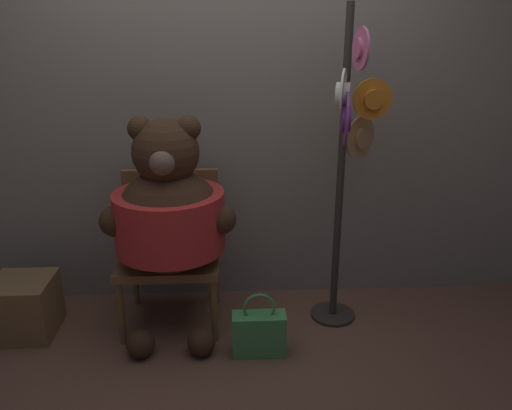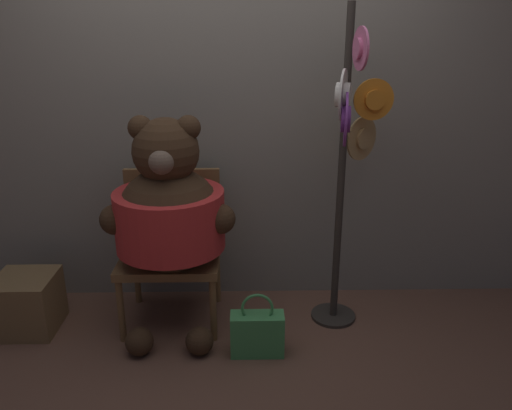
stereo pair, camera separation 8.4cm
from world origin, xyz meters
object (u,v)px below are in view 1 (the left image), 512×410
Objects in this scene: chair at (171,243)px; handbag_on_ground at (259,333)px; teddy_bear at (169,214)px; hat_display_rack at (348,153)px.

chair reaches higher than handbag_on_ground.
handbag_on_ground is at bearing -40.66° from chair.
teddy_bear reaches higher than chair.
hat_display_rack is at bearing 32.06° from handbag_on_ground.
teddy_bear is 3.43× the size of handbag_on_ground.
handbag_on_ground is (0.50, -0.28, -0.62)m from teddy_bear.
chair is 0.31m from teddy_bear.
chair is at bearing 173.24° from hat_display_rack.
teddy_bear is 0.70× the size of hat_display_rack.
chair is at bearing 139.34° from handbag_on_ground.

